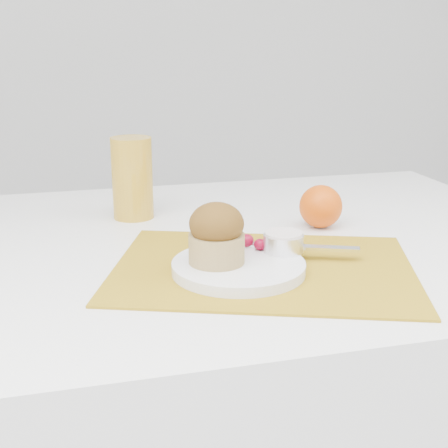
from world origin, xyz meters
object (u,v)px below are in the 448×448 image
object	(u,v)px
orange	(321,206)
muffin	(217,234)
table	(212,438)
plate	(239,267)
juice_glass	(132,178)

from	to	relation	value
orange	muffin	bearing A→B (deg)	-142.65
table	orange	bearing A→B (deg)	6.36
plate	orange	distance (m)	0.27
plate	juice_glass	xyz separation A→B (m)	(-0.11, 0.32, 0.06)
table	orange	distance (m)	0.46
table	juice_glass	size ratio (longest dim) A/B	8.19
orange	muffin	world-z (taller)	muffin
juice_glass	orange	bearing A→B (deg)	-24.97
plate	muffin	xyz separation A→B (m)	(-0.03, 0.01, 0.05)
table	plate	world-z (taller)	plate
orange	muffin	xyz separation A→B (m)	(-0.23, -0.17, 0.02)
table	orange	xyz separation A→B (m)	(0.20, 0.02, 0.41)
table	muffin	size ratio (longest dim) A/B	12.55
table	plate	xyz separation A→B (m)	(0.00, -0.16, 0.39)
table	juice_glass	xyz separation A→B (m)	(-0.11, 0.16, 0.45)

